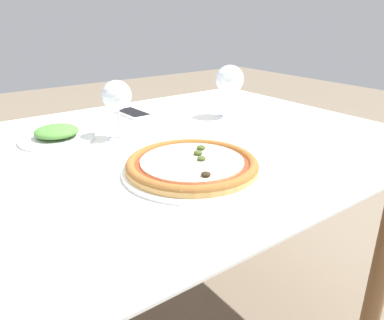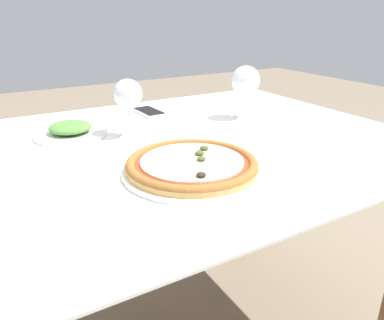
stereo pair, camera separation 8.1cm
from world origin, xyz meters
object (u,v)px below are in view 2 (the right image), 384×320
cell_phone (149,112)px  dining_table (166,174)px  side_plate (71,131)px  pizza_plate (192,165)px  wine_glass_far_left (246,81)px  wine_glass_far_right (128,95)px

cell_phone → dining_table: bearing=-106.7°
dining_table → cell_phone: bearing=73.3°
dining_table → side_plate: bearing=134.9°
dining_table → pizza_plate: size_ratio=4.47×
wine_glass_far_left → side_plate: wine_glass_far_left is taller
wine_glass_far_left → wine_glass_far_right: (-0.40, 0.00, -0.00)m
dining_table → wine_glass_far_right: 0.24m
cell_phone → side_plate: side_plate is taller
cell_phone → side_plate: bearing=-158.3°
wine_glass_far_right → side_plate: (-0.14, 0.09, -0.10)m
wine_glass_far_left → wine_glass_far_right: size_ratio=1.05×
cell_phone → side_plate: (-0.29, -0.12, 0.01)m
pizza_plate → cell_phone: pizza_plate is taller
wine_glass_far_right → side_plate: wine_glass_far_right is taller
dining_table → wine_glass_far_right: size_ratio=8.45×
wine_glass_far_right → side_plate: bearing=147.9°
pizza_plate → cell_phone: (0.13, 0.52, -0.01)m
side_plate → wine_glass_far_left: bearing=-9.9°
wine_glass_far_right → wine_glass_far_left: bearing=-0.7°
pizza_plate → cell_phone: size_ratio=2.08×
pizza_plate → cell_phone: 0.53m
side_plate → dining_table: bearing=-45.1°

